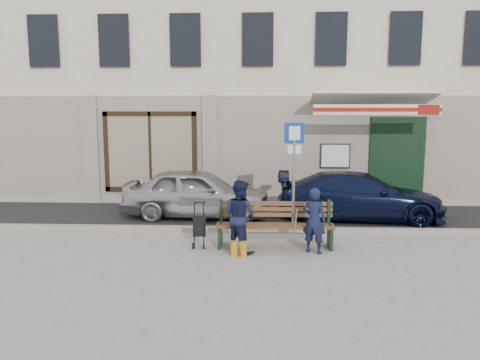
# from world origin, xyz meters

# --- Properties ---
(ground) EXTENTS (80.00, 80.00, 0.00)m
(ground) POSITION_xyz_m (0.00, 0.00, 0.00)
(ground) COLOR #9E9991
(ground) RESTS_ON ground
(asphalt_lane) EXTENTS (60.00, 3.20, 0.01)m
(asphalt_lane) POSITION_xyz_m (0.00, 3.10, 0.01)
(asphalt_lane) COLOR #282828
(asphalt_lane) RESTS_ON ground
(curb) EXTENTS (60.00, 0.18, 0.12)m
(curb) POSITION_xyz_m (0.00, 1.50, 0.06)
(curb) COLOR #9E9384
(curb) RESTS_ON ground
(building) EXTENTS (20.00, 8.27, 10.00)m
(building) POSITION_xyz_m (0.01, 8.45, 4.97)
(building) COLOR beige
(building) RESTS_ON ground
(car_silver) EXTENTS (3.88, 1.72, 1.30)m
(car_silver) POSITION_xyz_m (-1.55, 2.96, 0.65)
(car_silver) COLOR #B2B2B7
(car_silver) RESTS_ON ground
(car_navy) EXTENTS (4.29, 1.94, 1.22)m
(car_navy) POSITION_xyz_m (2.65, 2.92, 0.61)
(car_navy) COLOR black
(car_navy) RESTS_ON ground
(parking_sign) EXTENTS (0.46, 0.13, 2.50)m
(parking_sign) POSITION_xyz_m (0.86, 1.68, 1.66)
(parking_sign) COLOR gray
(parking_sign) RESTS_ON ground
(bench) EXTENTS (2.40, 1.17, 0.98)m
(bench) POSITION_xyz_m (0.36, 0.34, 0.46)
(bench) COLOR brown
(bench) RESTS_ON ground
(man) EXTENTS (0.56, 0.48, 1.30)m
(man) POSITION_xyz_m (1.15, -0.01, 0.65)
(man) COLOR #131935
(man) RESTS_ON ground
(woman) EXTENTS (0.89, 0.87, 1.45)m
(woman) POSITION_xyz_m (-0.30, -0.02, 0.72)
(woman) COLOR #141939
(woman) RESTS_ON ground
(stroller) EXTENTS (0.28, 0.39, 0.91)m
(stroller) POSITION_xyz_m (-1.15, 0.31, 0.40)
(stroller) COLOR black
(stroller) RESTS_ON ground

